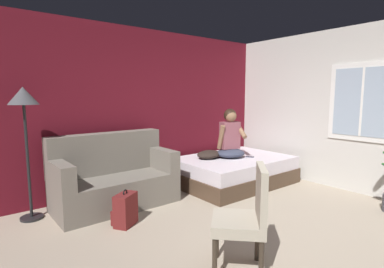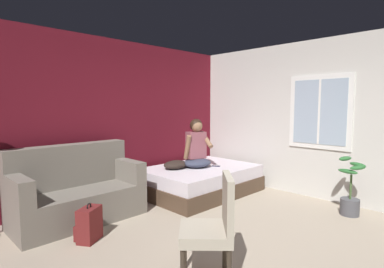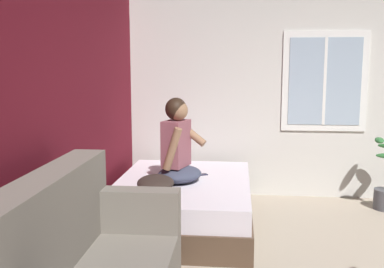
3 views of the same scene
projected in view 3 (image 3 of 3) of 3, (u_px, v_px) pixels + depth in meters
The scene contains 6 objects.
wall_back_accent at pixel (39, 109), 3.35m from camera, with size 10.14×0.16×2.70m, color maroon.
wall_side_with_window at pixel (355, 92), 5.66m from camera, with size 0.19×7.14×2.70m.
bed at pixel (183, 202), 4.78m from camera, with size 2.04×1.43×0.48m.
person_seated at pixel (178, 148), 4.64m from camera, with size 0.62×0.57×0.88m.
throw_pillow at pixel (156, 183), 4.35m from camera, with size 0.48×0.36×0.14m, color #2D231E.
cell_phone at pixel (201, 175), 4.96m from camera, with size 0.07×0.14×0.01m, color black.
Camera 3 is at (-3.21, 1.46, 1.66)m, focal length 42.00 mm.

